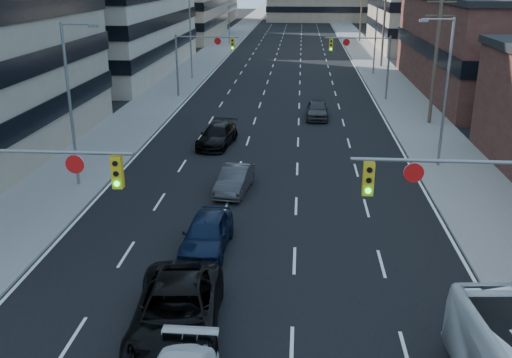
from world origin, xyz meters
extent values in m
cube|color=black|center=(0.00, 130.00, 0.01)|extent=(18.00, 300.00, 0.02)
cube|color=slate|center=(-11.50, 130.00, 0.07)|extent=(5.00, 300.00, 0.15)
cube|color=slate|center=(11.50, 130.00, 0.07)|extent=(5.00, 300.00, 0.15)
cube|color=gray|center=(25.00, 88.00, 7.00)|extent=(22.00, 28.00, 14.00)
cylinder|color=slate|center=(-6.75, 8.00, 5.80)|extent=(6.50, 0.12, 0.12)
cube|color=gold|center=(-4.10, 8.00, 5.15)|extent=(0.35, 0.28, 1.10)
cylinder|color=black|center=(-4.10, 7.84, 5.50)|extent=(0.18, 0.06, 0.18)
cylinder|color=black|center=(-4.10, 7.84, 5.15)|extent=(0.18, 0.06, 0.18)
cylinder|color=#0CE526|center=(-4.10, 7.84, 4.80)|extent=(0.18, 0.06, 0.18)
cylinder|color=white|center=(-5.50, 7.97, 5.40)|extent=(0.64, 0.06, 0.64)
cylinder|color=slate|center=(6.75, 8.00, 5.80)|extent=(6.50, 0.12, 0.12)
cube|color=gold|center=(4.10, 8.00, 5.15)|extent=(0.35, 0.28, 1.10)
cylinder|color=black|center=(4.10, 7.84, 5.50)|extent=(0.18, 0.06, 0.18)
cylinder|color=black|center=(4.10, 7.84, 5.15)|extent=(0.18, 0.06, 0.18)
cylinder|color=#0CE526|center=(4.10, 7.84, 4.80)|extent=(0.18, 0.06, 0.18)
cylinder|color=white|center=(5.50, 7.97, 5.40)|extent=(0.64, 0.06, 0.64)
cylinder|color=slate|center=(-10.00, 45.00, 3.00)|extent=(0.18, 0.18, 6.00)
cylinder|color=slate|center=(-7.00, 45.00, 5.80)|extent=(6.00, 0.12, 0.12)
cube|color=gold|center=(-4.60, 45.00, 5.15)|extent=(0.35, 0.28, 1.10)
cylinder|color=black|center=(-4.60, 44.84, 5.50)|extent=(0.18, 0.06, 0.18)
cylinder|color=black|center=(-4.60, 44.84, 5.15)|extent=(0.18, 0.06, 0.18)
cylinder|color=#0CE526|center=(-4.60, 44.84, 4.80)|extent=(0.18, 0.06, 0.18)
cylinder|color=white|center=(-6.00, 44.97, 5.40)|extent=(0.64, 0.06, 0.64)
cylinder|color=slate|center=(10.00, 45.00, 3.00)|extent=(0.18, 0.18, 6.00)
cylinder|color=slate|center=(7.00, 45.00, 5.80)|extent=(6.00, 0.12, 0.12)
cube|color=gold|center=(4.60, 45.00, 5.15)|extent=(0.35, 0.28, 1.10)
cylinder|color=black|center=(4.60, 44.84, 5.50)|extent=(0.18, 0.06, 0.18)
cylinder|color=black|center=(4.60, 44.84, 5.15)|extent=(0.18, 0.06, 0.18)
cylinder|color=#0CE526|center=(4.60, 44.84, 4.80)|extent=(0.18, 0.06, 0.18)
cylinder|color=white|center=(6.00, 44.97, 5.40)|extent=(0.64, 0.06, 0.64)
cylinder|color=#4C3D2D|center=(12.20, 36.00, 5.50)|extent=(0.28, 0.28, 11.00)
cube|color=#4C3D2D|center=(12.20, 36.00, 9.40)|extent=(2.20, 0.10, 0.10)
cube|color=#4C3D2D|center=(12.20, 36.00, 8.40)|extent=(2.20, 0.10, 0.10)
cylinder|color=#4C3D2D|center=(12.20, 66.00, 5.50)|extent=(0.28, 0.28, 11.00)
cylinder|color=#4C3D2D|center=(12.20, 96.00, 5.50)|extent=(0.28, 0.28, 11.00)
cylinder|color=slate|center=(-10.50, 20.00, 4.50)|extent=(0.16, 0.16, 9.00)
cylinder|color=slate|center=(-9.60, 20.00, 8.90)|extent=(1.80, 0.10, 0.10)
cube|color=slate|center=(-8.80, 20.00, 8.82)|extent=(0.50, 0.22, 0.14)
cylinder|color=slate|center=(-10.50, 55.00, 4.50)|extent=(0.16, 0.16, 9.00)
cylinder|color=slate|center=(-10.50, 90.00, 4.50)|extent=(0.16, 0.16, 9.00)
cylinder|color=slate|center=(10.50, 25.00, 4.50)|extent=(0.16, 0.16, 9.00)
cylinder|color=slate|center=(9.60, 25.00, 8.90)|extent=(1.80, 0.10, 0.10)
cube|color=slate|center=(8.80, 25.00, 8.82)|extent=(0.50, 0.22, 0.14)
cylinder|color=slate|center=(10.50, 60.00, 4.50)|extent=(0.16, 0.16, 9.00)
imported|color=black|center=(-2.00, 6.50, 0.86)|extent=(3.40, 6.42, 1.72)
imported|color=black|center=(-2.00, 12.70, 0.79)|extent=(2.04, 4.72, 1.59)
imported|color=#303033|center=(-1.60, 19.85, 0.69)|extent=(1.96, 4.35, 1.39)
imported|color=black|center=(-3.83, 28.69, 0.73)|extent=(2.71, 5.26, 1.46)
imported|color=#2F2F31|center=(3.31, 37.33, 0.76)|extent=(1.86, 4.49, 1.52)
camera|label=1|loc=(1.85, -9.36, 11.29)|focal=40.00mm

